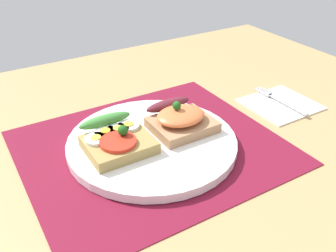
# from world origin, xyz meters

# --- Properties ---
(ground_plane) EXTENTS (1.20, 0.90, 0.03)m
(ground_plane) POSITION_xyz_m (0.00, 0.00, -0.02)
(ground_plane) COLOR tan
(placemat) EXTENTS (0.40, 0.35, 0.00)m
(placemat) POSITION_xyz_m (0.00, 0.00, 0.00)
(placemat) COLOR maroon
(placemat) RESTS_ON ground_plane
(plate) EXTENTS (0.27, 0.27, 0.01)m
(plate) POSITION_xyz_m (0.00, 0.00, 0.01)
(plate) COLOR white
(plate) RESTS_ON placemat
(sandwich_egg_tomato) EXTENTS (0.10, 0.10, 0.04)m
(sandwich_egg_tomato) POSITION_xyz_m (-0.06, 0.01, 0.03)
(sandwich_egg_tomato) COLOR #A3874B
(sandwich_egg_tomato) RESTS_ON plate
(sandwich_salmon) EXTENTS (0.10, 0.10, 0.05)m
(sandwich_salmon) POSITION_xyz_m (0.06, 0.01, 0.04)
(sandwich_salmon) COLOR #AA7C55
(sandwich_salmon) RESTS_ON plate
(napkin) EXTENTS (0.13, 0.12, 0.01)m
(napkin) POSITION_xyz_m (0.29, 0.00, 0.00)
(napkin) COLOR white
(napkin) RESTS_ON ground_plane
(fork) EXTENTS (0.02, 0.13, 0.00)m
(fork) POSITION_xyz_m (0.29, 0.01, 0.01)
(fork) COLOR #B7B7BC
(fork) RESTS_ON napkin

